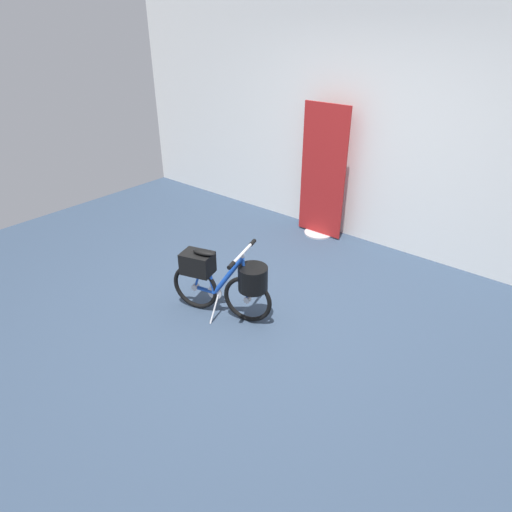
# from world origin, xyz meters

# --- Properties ---
(ground_plane) EXTENTS (7.61, 7.61, 0.00)m
(ground_plane) POSITION_xyz_m (0.00, 0.00, 0.00)
(ground_plane) COLOR #2D3D51
(back_wall) EXTENTS (7.61, 0.10, 3.02)m
(back_wall) POSITION_xyz_m (0.00, 2.32, 1.51)
(back_wall) COLOR white
(back_wall) RESTS_ON ground_plane
(floor_banner_stand) EXTENTS (0.60, 0.36, 1.61)m
(floor_banner_stand) POSITION_xyz_m (-0.51, 2.05, 0.72)
(floor_banner_stand) COLOR #B7B7BC
(floor_banner_stand) RESTS_ON ground_plane
(folding_bike_foreground) EXTENTS (0.97, 0.52, 0.71)m
(folding_bike_foreground) POSITION_xyz_m (-0.24, 0.01, 0.39)
(folding_bike_foreground) COLOR black
(folding_bike_foreground) RESTS_ON ground_plane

